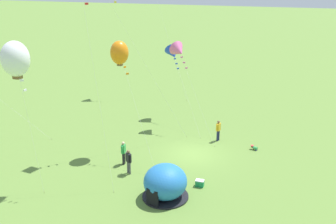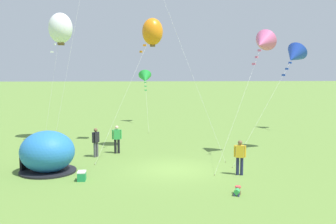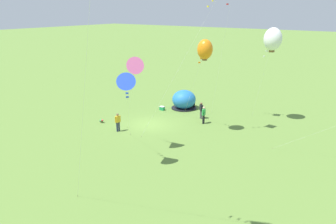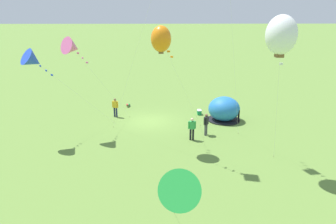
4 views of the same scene
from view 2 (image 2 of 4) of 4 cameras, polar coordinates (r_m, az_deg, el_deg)
ground_plane at (r=20.46m, az=0.92°, el=-8.38°), size 300.00×300.00×0.00m
popup_tent at (r=20.69m, az=-17.12°, el=-5.66°), size 2.81×2.81×2.10m
cooler_box at (r=18.93m, az=-12.41°, el=-9.04°), size 0.38×0.54×0.44m
toddler_crawling at (r=16.75m, az=10.03°, el=-11.17°), size 0.38×0.55×0.32m
person_center_field at (r=19.57m, az=10.39°, el=-6.25°), size 0.57×0.33×1.72m
person_near_tent at (r=24.36m, az=-7.43°, el=-3.74°), size 0.59×0.28×1.72m
person_watching_sky at (r=23.55m, az=-10.44°, el=-4.14°), size 0.41×0.51×1.72m
kite_white at (r=29.39m, az=-15.33°, el=11.65°), size 1.85×2.61×9.12m
kite_pink at (r=23.72m, az=13.58°, el=9.75°), size 4.43×5.12×7.48m
kite_orange at (r=25.17m, az=-2.27°, el=11.55°), size 3.89×4.73×8.35m
kite_blue at (r=25.71m, az=17.80°, el=7.78°), size 5.67×5.04×6.81m
kite_green at (r=38.00m, az=-3.35°, el=4.95°), size 1.32×7.36×5.12m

